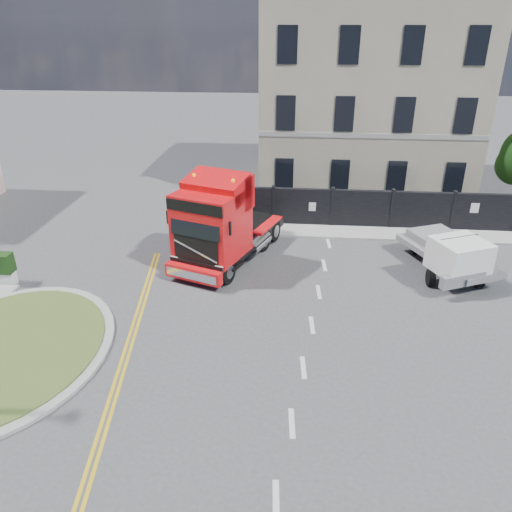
# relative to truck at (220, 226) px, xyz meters

# --- Properties ---
(ground) EXTENTS (120.00, 120.00, 0.00)m
(ground) POSITION_rel_truck_xyz_m (1.01, -4.13, -1.79)
(ground) COLOR #424244
(ground) RESTS_ON ground
(traffic_island) EXTENTS (6.80, 6.80, 0.17)m
(traffic_island) POSITION_rel_truck_xyz_m (-5.99, -7.13, -1.71)
(traffic_island) COLOR #999993
(traffic_island) RESTS_ON ground
(hoarding_fence) EXTENTS (18.80, 0.25, 2.00)m
(hoarding_fence) POSITION_rel_truck_xyz_m (7.56, 4.87, -0.79)
(hoarding_fence) COLOR black
(hoarding_fence) RESTS_ON ground
(georgian_building) EXTENTS (12.30, 10.30, 12.80)m
(georgian_building) POSITION_rel_truck_xyz_m (7.01, 12.37, 3.98)
(georgian_building) COLOR #B1A78D
(georgian_building) RESTS_ON ground
(pavement_far) EXTENTS (20.00, 1.60, 0.12)m
(pavement_far) POSITION_rel_truck_xyz_m (7.01, 3.97, -1.73)
(pavement_far) COLOR #999993
(pavement_far) RESTS_ON ground
(truck) EXTENTS (4.60, 7.11, 4.00)m
(truck) POSITION_rel_truck_xyz_m (0.00, 0.00, 0.00)
(truck) COLOR black
(truck) RESTS_ON ground
(flatbed_pickup) EXTENTS (3.69, 5.27, 1.99)m
(flatbed_pickup) POSITION_rel_truck_xyz_m (9.68, -0.57, -0.72)
(flatbed_pickup) COLOR slate
(flatbed_pickup) RESTS_ON ground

